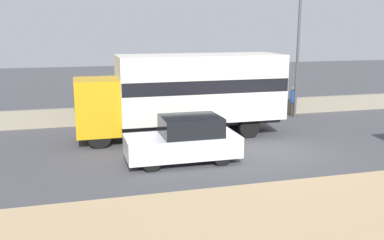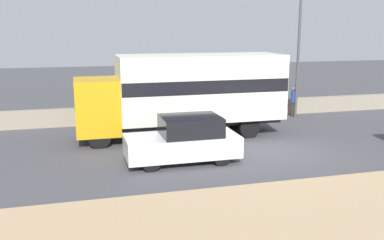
# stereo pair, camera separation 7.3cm
# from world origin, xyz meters

# --- Properties ---
(ground_plane) EXTENTS (80.00, 80.00, 0.00)m
(ground_plane) POSITION_xyz_m (0.00, 0.00, 0.00)
(ground_plane) COLOR #47474C
(dirt_shoulder_foreground) EXTENTS (60.00, 6.13, 0.04)m
(dirt_shoulder_foreground) POSITION_xyz_m (0.00, -6.18, 0.02)
(dirt_shoulder_foreground) COLOR tan
(dirt_shoulder_foreground) RESTS_ON ground_plane
(stone_wall_backdrop) EXTENTS (60.00, 0.35, 0.85)m
(stone_wall_backdrop) POSITION_xyz_m (0.00, 6.52, 0.42)
(stone_wall_backdrop) COLOR gray
(stone_wall_backdrop) RESTS_ON ground_plane
(street_lamp) EXTENTS (0.56, 0.28, 7.26)m
(street_lamp) POSITION_xyz_m (4.25, 5.61, 4.19)
(street_lamp) COLOR #4C4C51
(street_lamp) RESTS_ON ground_plane
(box_truck) EXTENTS (8.72, 2.53, 3.51)m
(box_truck) POSITION_xyz_m (-2.23, 3.10, 2.01)
(box_truck) COLOR gold
(box_truck) RESTS_ON ground_plane
(car_hatchback) EXTENTS (3.92, 1.76, 1.61)m
(car_hatchback) POSITION_xyz_m (-3.28, -0.34, 0.78)
(car_hatchback) COLOR silver
(car_hatchback) RESTS_ON ground_plane
(pedestrian) EXTENTS (0.35, 0.35, 1.59)m
(pedestrian) POSITION_xyz_m (4.25, 5.83, 0.83)
(pedestrian) COLOR #473828
(pedestrian) RESTS_ON ground_plane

